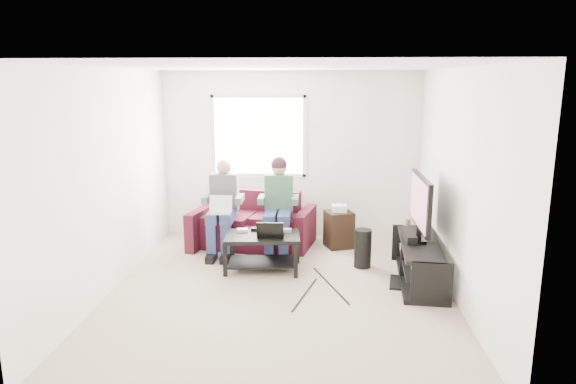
{
  "coord_description": "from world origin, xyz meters",
  "views": [
    {
      "loc": [
        0.44,
        -5.71,
        2.46
      ],
      "look_at": [
        0.06,
        0.6,
        1.07
      ],
      "focal_mm": 32.0,
      "sensor_mm": 36.0,
      "label": 1
    }
  ],
  "objects_px": {
    "coffee_table": "(262,244)",
    "subwoofer": "(363,248)",
    "tv": "(420,204)",
    "end_table": "(339,228)",
    "sofa": "(253,226)",
    "tv_stand": "(419,264)"
  },
  "relations": [
    {
      "from": "sofa",
      "to": "tv_stand",
      "type": "bearing_deg",
      "value": -29.61
    },
    {
      "from": "tv_stand",
      "to": "end_table",
      "type": "height_order",
      "value": "end_table"
    },
    {
      "from": "tv",
      "to": "end_table",
      "type": "distance_m",
      "value": 1.66
    },
    {
      "from": "coffee_table",
      "to": "tv_stand",
      "type": "distance_m",
      "value": 2.0
    },
    {
      "from": "sofa",
      "to": "tv",
      "type": "xyz_separation_m",
      "value": [
        2.23,
        -1.17,
        0.66
      ]
    },
    {
      "from": "sofa",
      "to": "tv_stand",
      "type": "xyz_separation_m",
      "value": [
        2.23,
        -1.27,
        -0.08
      ]
    },
    {
      "from": "coffee_table",
      "to": "tv",
      "type": "relative_size",
      "value": 0.92
    },
    {
      "from": "coffee_table",
      "to": "subwoofer",
      "type": "distance_m",
      "value": 1.34
    },
    {
      "from": "tv_stand",
      "to": "tv",
      "type": "bearing_deg",
      "value": 91.47
    },
    {
      "from": "coffee_table",
      "to": "sofa",
      "type": "bearing_deg",
      "value": 103.91
    },
    {
      "from": "subwoofer",
      "to": "tv",
      "type": "bearing_deg",
      "value": -28.04
    },
    {
      "from": "sofa",
      "to": "coffee_table",
      "type": "xyz_separation_m",
      "value": [
        0.25,
        -1.0,
        0.05
      ]
    },
    {
      "from": "tv_stand",
      "to": "subwoofer",
      "type": "relative_size",
      "value": 3.0
    },
    {
      "from": "sofa",
      "to": "tv_stand",
      "type": "distance_m",
      "value": 2.57
    },
    {
      "from": "tv_stand",
      "to": "subwoofer",
      "type": "bearing_deg",
      "value": 145.69
    },
    {
      "from": "sofa",
      "to": "subwoofer",
      "type": "height_order",
      "value": "sofa"
    },
    {
      "from": "coffee_table",
      "to": "end_table",
      "type": "bearing_deg",
      "value": 44.45
    },
    {
      "from": "sofa",
      "to": "coffee_table",
      "type": "height_order",
      "value": "sofa"
    },
    {
      "from": "coffee_table",
      "to": "subwoofer",
      "type": "relative_size",
      "value": 1.95
    },
    {
      "from": "tv_stand",
      "to": "subwoofer",
      "type": "xyz_separation_m",
      "value": [
        -0.66,
        0.45,
        0.03
      ]
    },
    {
      "from": "sofa",
      "to": "tv_stand",
      "type": "relative_size",
      "value": 1.22
    },
    {
      "from": "coffee_table",
      "to": "subwoofer",
      "type": "bearing_deg",
      "value": 7.85
    }
  ]
}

